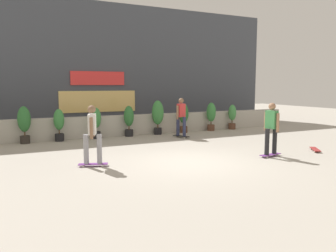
{
  "coord_description": "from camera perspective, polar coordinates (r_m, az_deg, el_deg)",
  "views": [
    {
      "loc": [
        -4.83,
        -8.43,
        2.23
      ],
      "look_at": [
        0.0,
        1.5,
        0.9
      ],
      "focal_mm": 36.06,
      "sensor_mm": 36.0,
      "label": 1
    }
  ],
  "objects": [
    {
      "name": "potted_plant_8",
      "position": [
        17.52,
        10.81,
        1.7
      ],
      "size": [
        0.39,
        0.39,
        1.26
      ],
      "color": "brown",
      "rests_on": "ground"
    },
    {
      "name": "potted_plant_1",
      "position": [
        14.07,
        -23.14,
        0.61
      ],
      "size": [
        0.49,
        0.49,
        1.44
      ],
      "color": "#2D2823",
      "rests_on": "ground"
    },
    {
      "name": "building_backdrop",
      "position": [
        19.08,
        -11.4,
        9.8
      ],
      "size": [
        20.0,
        2.08,
        6.5
      ],
      "color": "#424751",
      "rests_on": "ground"
    },
    {
      "name": "potted_plant_6",
      "position": [
        15.99,
        2.67,
        1.68
      ],
      "size": [
        0.45,
        0.45,
        1.38
      ],
      "color": "brown",
      "rests_on": "ground"
    },
    {
      "name": "potted_plant_7",
      "position": [
        16.78,
        7.3,
        1.9
      ],
      "size": [
        0.46,
        0.46,
        1.39
      ],
      "color": "brown",
      "rests_on": "ground"
    },
    {
      "name": "potted_plant_2",
      "position": [
        14.2,
        -17.95,
        0.44
      ],
      "size": [
        0.42,
        0.42,
        1.3
      ],
      "color": "black",
      "rests_on": "ground"
    },
    {
      "name": "skater_mid_plaza",
      "position": [
        14.43,
        2.23,
        1.74
      ],
      "size": [
        0.53,
        0.82,
        1.7
      ],
      "color": "black",
      "rests_on": "ground"
    },
    {
      "name": "ground_plane",
      "position": [
        9.97,
        3.79,
        -6.08
      ],
      "size": [
        48.0,
        48.0,
        0.0
      ],
      "primitive_type": "plane",
      "color": "#A8A093"
    },
    {
      "name": "potted_plant_5",
      "position": [
        15.38,
        -1.74,
        1.93
      ],
      "size": [
        0.54,
        0.54,
        1.55
      ],
      "color": "black",
      "rests_on": "ground"
    },
    {
      "name": "potted_plant_3",
      "position": [
        14.48,
        -12.07,
        0.78
      ],
      "size": [
        0.42,
        0.42,
        1.31
      ],
      "color": "black",
      "rests_on": "ground"
    },
    {
      "name": "skater_far_right",
      "position": [
        9.47,
        -12.68,
        -1.13
      ],
      "size": [
        0.82,
        0.54,
        1.7
      ],
      "color": "#72338C",
      "rests_on": "ground"
    },
    {
      "name": "skateboard_near_camera",
      "position": [
        12.61,
        23.62,
        -3.62
      ],
      "size": [
        0.63,
        0.76,
        0.08
      ],
      "color": "maroon",
      "rests_on": "ground"
    },
    {
      "name": "planter_wall",
      "position": [
        15.32,
        -7.38,
        0.14
      ],
      "size": [
        18.0,
        0.4,
        0.9
      ],
      "primitive_type": "cube",
      "color": "#B2ADA3",
      "rests_on": "ground"
    },
    {
      "name": "skater_far_left",
      "position": [
        11.01,
        17.08,
        -0.16
      ],
      "size": [
        0.82,
        0.56,
        1.7
      ],
      "color": "#72338C",
      "rests_on": "ground"
    },
    {
      "name": "potted_plant_4",
      "position": [
        14.89,
        -6.63,
        1.15
      ],
      "size": [
        0.44,
        0.44,
        1.35
      ],
      "color": "black",
      "rests_on": "ground"
    }
  ]
}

